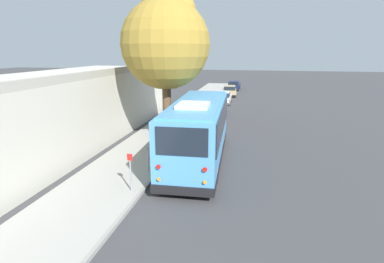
{
  "coord_description": "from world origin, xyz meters",
  "views": [
    {
      "loc": [
        -13.38,
        -2.53,
        5.8
      ],
      "look_at": [
        2.85,
        0.84,
        1.3
      ],
      "focal_mm": 28.0,
      "sensor_mm": 36.0,
      "label": 1
    }
  ],
  "objects_px": {
    "shuttle_bus": "(198,129)",
    "parked_sedan_gray": "(216,109)",
    "parked_sedan_tan": "(230,91)",
    "sign_post_far": "(148,159)",
    "parked_sedan_white": "(223,98)",
    "sign_post_near": "(131,172)",
    "fire_hydrant": "(191,119)",
    "street_tree": "(166,38)",
    "parked_sedan_navy": "(234,86)"
  },
  "relations": [
    {
      "from": "fire_hydrant",
      "to": "parked_sedan_white",
      "type": "bearing_deg",
      "value": -6.94
    },
    {
      "from": "shuttle_bus",
      "to": "parked_sedan_gray",
      "type": "height_order",
      "value": "shuttle_bus"
    },
    {
      "from": "parked_sedan_white",
      "to": "parked_sedan_tan",
      "type": "bearing_deg",
      "value": -2.76
    },
    {
      "from": "parked_sedan_navy",
      "to": "fire_hydrant",
      "type": "xyz_separation_m",
      "value": [
        -23.55,
        1.69,
        -0.04
      ]
    },
    {
      "from": "parked_sedan_tan",
      "to": "sign_post_far",
      "type": "distance_m",
      "value": 27.23
    },
    {
      "from": "parked_sedan_gray",
      "to": "fire_hydrant",
      "type": "xyz_separation_m",
      "value": [
        -4.36,
        1.4,
        -0.03
      ]
    },
    {
      "from": "shuttle_bus",
      "to": "parked_sedan_navy",
      "type": "bearing_deg",
      "value": -2.02
    },
    {
      "from": "parked_sedan_gray",
      "to": "parked_sedan_tan",
      "type": "relative_size",
      "value": 0.98
    },
    {
      "from": "parked_sedan_navy",
      "to": "street_tree",
      "type": "bearing_deg",
      "value": 176.86
    },
    {
      "from": "shuttle_bus",
      "to": "parked_sedan_gray",
      "type": "distance_m",
      "value": 12.24
    },
    {
      "from": "parked_sedan_navy",
      "to": "parked_sedan_tan",
      "type": "bearing_deg",
      "value": -179.37
    },
    {
      "from": "shuttle_bus",
      "to": "parked_sedan_white",
      "type": "height_order",
      "value": "shuttle_bus"
    },
    {
      "from": "street_tree",
      "to": "parked_sedan_navy",
      "type": "bearing_deg",
      "value": -4.62
    },
    {
      "from": "shuttle_bus",
      "to": "sign_post_near",
      "type": "bearing_deg",
      "value": 151.98
    },
    {
      "from": "sign_post_far",
      "to": "sign_post_near",
      "type": "bearing_deg",
      "value": 180.0
    },
    {
      "from": "parked_sedan_white",
      "to": "fire_hydrant",
      "type": "height_order",
      "value": "parked_sedan_white"
    },
    {
      "from": "parked_sedan_tan",
      "to": "street_tree",
      "type": "distance_m",
      "value": 22.67
    },
    {
      "from": "sign_post_near",
      "to": "fire_hydrant",
      "type": "xyz_separation_m",
      "value": [
        12.03,
        -0.0,
        -0.43
      ]
    },
    {
      "from": "shuttle_bus",
      "to": "sign_post_near",
      "type": "height_order",
      "value": "shuttle_bus"
    },
    {
      "from": "parked_sedan_white",
      "to": "sign_post_near",
      "type": "xyz_separation_m",
      "value": [
        -23.13,
        1.36,
        0.39
      ]
    },
    {
      "from": "sign_post_near",
      "to": "fire_hydrant",
      "type": "height_order",
      "value": "sign_post_near"
    },
    {
      "from": "parked_sedan_white",
      "to": "fire_hydrant",
      "type": "distance_m",
      "value": 11.18
    },
    {
      "from": "street_tree",
      "to": "parked_sedan_tan",
      "type": "bearing_deg",
      "value": -5.71
    },
    {
      "from": "shuttle_bus",
      "to": "parked_sedan_navy",
      "type": "height_order",
      "value": "shuttle_bus"
    },
    {
      "from": "street_tree",
      "to": "sign_post_far",
      "type": "xyz_separation_m",
      "value": [
        -5.4,
        -0.58,
        -5.71
      ]
    },
    {
      "from": "fire_hydrant",
      "to": "sign_post_near",
      "type": "bearing_deg",
      "value": 179.98
    },
    {
      "from": "parked_sedan_navy",
      "to": "fire_hydrant",
      "type": "height_order",
      "value": "parked_sedan_navy"
    },
    {
      "from": "parked_sedan_navy",
      "to": "sign_post_far",
      "type": "height_order",
      "value": "sign_post_far"
    },
    {
      "from": "shuttle_bus",
      "to": "street_tree",
      "type": "xyz_separation_m",
      "value": [
        3.25,
        2.59,
        4.64
      ]
    },
    {
      "from": "street_tree",
      "to": "sign_post_near",
      "type": "height_order",
      "value": "street_tree"
    },
    {
      "from": "parked_sedan_white",
      "to": "sign_post_far",
      "type": "height_order",
      "value": "sign_post_far"
    },
    {
      "from": "sign_post_near",
      "to": "parked_sedan_gray",
      "type": "bearing_deg",
      "value": -4.89
    },
    {
      "from": "parked_sedan_white",
      "to": "parked_sedan_navy",
      "type": "distance_m",
      "value": 12.46
    },
    {
      "from": "parked_sedan_white",
      "to": "street_tree",
      "type": "bearing_deg",
      "value": 172.49
    },
    {
      "from": "parked_sedan_gray",
      "to": "street_tree",
      "type": "bearing_deg",
      "value": 169.17
    },
    {
      "from": "fire_hydrant",
      "to": "parked_sedan_gray",
      "type": "bearing_deg",
      "value": -17.79
    },
    {
      "from": "parked_sedan_gray",
      "to": "fire_hydrant",
      "type": "distance_m",
      "value": 4.57
    },
    {
      "from": "parked_sedan_tan",
      "to": "parked_sedan_gray",
      "type": "bearing_deg",
      "value": 174.2
    },
    {
      "from": "shuttle_bus",
      "to": "parked_sedan_white",
      "type": "relative_size",
      "value": 2.07
    },
    {
      "from": "shuttle_bus",
      "to": "parked_sedan_white",
      "type": "distance_m",
      "value": 18.95
    },
    {
      "from": "parked_sedan_navy",
      "to": "street_tree",
      "type": "xyz_separation_m",
      "value": [
        -28.11,
        2.27,
        5.9
      ]
    },
    {
      "from": "parked_sedan_navy",
      "to": "sign_post_near",
      "type": "height_order",
      "value": "sign_post_near"
    },
    {
      "from": "fire_hydrant",
      "to": "sign_post_far",
      "type": "bearing_deg",
      "value": 179.97
    },
    {
      "from": "parked_sedan_tan",
      "to": "street_tree",
      "type": "relative_size",
      "value": 0.46
    },
    {
      "from": "sign_post_near",
      "to": "sign_post_far",
      "type": "relative_size",
      "value": 1.26
    },
    {
      "from": "street_tree",
      "to": "sign_post_near",
      "type": "xyz_separation_m",
      "value": [
        -7.48,
        -0.58,
        -5.51
      ]
    },
    {
      "from": "parked_sedan_gray",
      "to": "parked_sedan_white",
      "type": "relative_size",
      "value": 0.97
    },
    {
      "from": "sign_post_far",
      "to": "parked_sedan_white",
      "type": "bearing_deg",
      "value": -3.68
    },
    {
      "from": "parked_sedan_tan",
      "to": "sign_post_far",
      "type": "xyz_separation_m",
      "value": [
        -27.19,
        1.6,
        0.19
      ]
    },
    {
      "from": "shuttle_bus",
      "to": "street_tree",
      "type": "distance_m",
      "value": 6.23
    }
  ]
}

